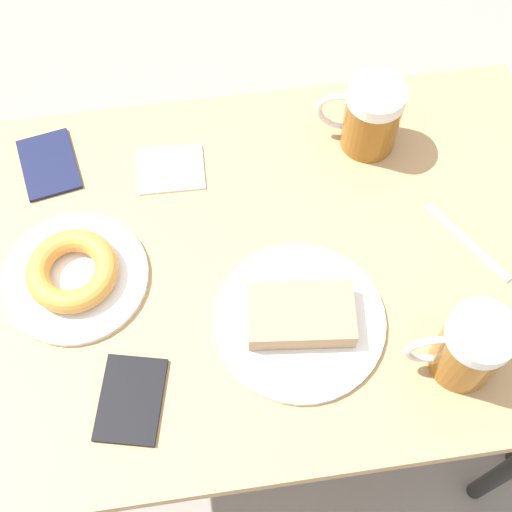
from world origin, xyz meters
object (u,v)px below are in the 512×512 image
Objects in this scene: plate_with_cake at (300,318)px; fork at (468,242)px; napkin_folded at (171,169)px; beer_mug_center at (469,348)px; passport_far_edge at (49,164)px; beer_mug_left at (370,117)px; passport_near_edge at (131,399)px; plate_with_donut at (74,273)px.

plate_with_cake is 1.65× the size of fork.
plate_with_cake is 2.26× the size of napkin_folded.
passport_far_edge is at bearing -126.76° from beer_mug_center.
plate_with_cake is 0.30m from fork.
passport_far_edge is at bearing -110.48° from fork.
beer_mug_center reaches higher than napkin_folded.
beer_mug_left is 1.20× the size of napkin_folded.
plate_with_cake reaches higher than fork.
beer_mug_left is 0.58m from passport_near_edge.
beer_mug_center is 0.98× the size of passport_near_edge.
plate_with_cake is 1.79× the size of passport_near_edge.
passport_near_edge is (0.08, -0.26, -0.01)m from plate_with_cake.
plate_with_donut reaches higher than passport_far_edge.
plate_with_cake is 1.83× the size of beer_mug_center.
passport_near_edge is (0.18, -0.54, 0.00)m from fork.
fork is (-0.19, 0.07, -0.06)m from beer_mug_center.
beer_mug_center reaches higher than passport_near_edge.
fork is at bearing 65.56° from napkin_folded.
plate_with_donut is 1.57× the size of passport_near_edge.
plate_with_donut is at bearing -110.23° from plate_with_cake.
plate_with_donut is 0.22m from passport_near_edge.
plate_with_donut is 0.62m from fork.
beer_mug_left reaches higher than napkin_folded.
napkin_folded is 0.20m from passport_far_edge.
plate_with_donut is 0.24m from napkin_folded.
passport_far_edge reaches higher than napkin_folded.
beer_mug_center reaches higher than plate_with_donut.
fork is at bearing 87.62° from plate_with_donut.
passport_far_edge is at bearing -132.74° from plate_with_cake.
beer_mug_left and beer_mug_center have the same top height.
beer_mug_center is at bearing 43.87° from napkin_folded.
beer_mug_left is at bearing -151.48° from fork.
napkin_folded is (-0.18, 0.16, -0.02)m from plate_with_donut.
plate_with_donut reaches higher than fork.
beer_mug_center is at bearing 53.24° from passport_far_edge.
plate_with_donut is at bearing -42.06° from napkin_folded.
napkin_folded is at bearing -151.11° from plate_with_cake.
passport_near_edge reaches higher than napkin_folded.
plate_with_cake reaches higher than passport_near_edge.
beer_mug_center is 0.48m from passport_near_edge.
passport_near_edge is 1.02× the size of passport_far_edge.
beer_mug_center is 0.55m from napkin_folded.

